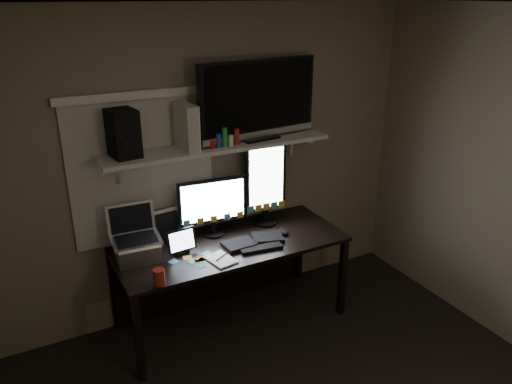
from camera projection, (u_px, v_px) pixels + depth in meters
ceiling at (366, 6)px, 2.09m from camera, size 3.60×3.60×0.00m
back_wall at (210, 166)px, 4.03m from camera, size 3.60×0.00×3.60m
window_blinds at (143, 171)px, 3.77m from camera, size 1.10×0.02×1.10m
desk at (225, 255)px, 4.08m from camera, size 1.80×0.75×0.73m
wall_shelf at (218, 146)px, 3.81m from camera, size 1.80×0.35×0.03m
monitor_landscape at (213, 207)px, 3.96m from camera, size 0.56×0.11×0.49m
monitor_portrait at (265, 184)px, 4.12m from camera, size 0.36×0.09×0.71m
keyboard at (253, 241)px, 3.91m from camera, size 0.52×0.26×0.03m
mouse at (284, 232)px, 4.05m from camera, size 0.07×0.11×0.04m
notepad at (221, 260)px, 3.65m from camera, size 0.20×0.25×0.01m
tablet at (181, 241)px, 3.72m from camera, size 0.24×0.12×0.20m
file_sorter at (163, 226)px, 3.88m from camera, size 0.22×0.12×0.27m
laptop at (136, 235)px, 3.60m from camera, size 0.36×0.30×0.39m
cup at (159, 277)px, 3.33m from camera, size 0.09×0.09×0.11m
sticky_notes at (193, 261)px, 3.65m from camera, size 0.31×0.25×0.00m
tv at (258, 100)px, 3.84m from camera, size 1.04×0.29×0.61m
game_console at (187, 127)px, 3.63m from camera, size 0.11×0.29×0.34m
speaker at (123, 133)px, 3.46m from camera, size 0.21×0.24×0.33m
bottles at (225, 137)px, 3.72m from camera, size 0.24×0.09×0.15m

